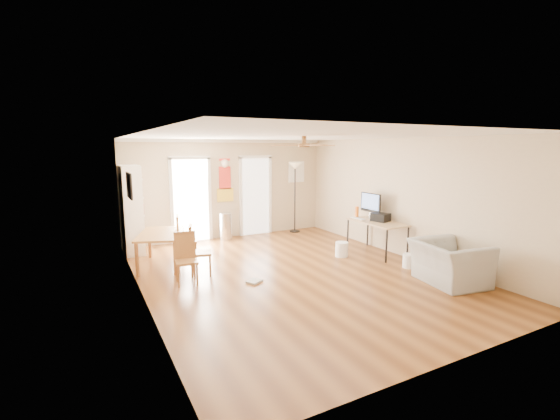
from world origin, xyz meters
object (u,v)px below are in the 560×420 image
dining_chair_right_a (187,238)px  wastebasket_b (409,261)px  bookshelf (132,210)px  torchiere_lamp (295,198)px  dining_chair_right_b (201,250)px  computer_desk (376,238)px  trash_can (226,226)px  dining_table (162,249)px  dining_chair_near (186,259)px  printer (380,217)px  wastebasket_a (342,249)px  armchair (449,263)px

dining_chair_right_a → wastebasket_b: dining_chair_right_a is taller
bookshelf → wastebasket_b: size_ratio=7.19×
bookshelf → torchiere_lamp: bearing=-11.0°
dining_chair_right_b → computer_desk: bearing=-79.5°
dining_chair_right_b → computer_desk: dining_chair_right_b is taller
bookshelf → dining_chair_right_a: bearing=-66.3°
trash_can → torchiere_lamp: 2.17m
dining_table → wastebasket_b: 5.02m
dining_chair_right_b → dining_chair_near: 0.52m
computer_desk → printer: printer is taller
computer_desk → wastebasket_b: computer_desk is taller
dining_chair_right_b → wastebasket_a: bearing=-78.3°
bookshelf → computer_desk: 5.60m
dining_table → computer_desk: 4.70m
dining_chair_near → armchair: (4.11, -2.16, -0.08)m
computer_desk → armchair: size_ratio=1.20×
bookshelf → wastebasket_b: bookshelf is taller
dining_chair_near → dining_table: bearing=105.4°
dining_table → wastebasket_a: bearing=-18.1°
bookshelf → dining_table: 1.52m
torchiere_lamp → wastebasket_b: bearing=-84.7°
torchiere_lamp → printer: size_ratio=5.48×
bookshelf → printer: (4.98, -2.67, -0.17)m
wastebasket_a → armchair: (0.64, -2.26, 0.21)m
bookshelf → wastebasket_a: 4.82m
trash_can → wastebasket_a: bearing=-57.7°
dining_chair_near → printer: 4.43m
trash_can → computer_desk: size_ratio=0.51×
computer_desk → armchair: (-0.20, -2.10, 0.01)m
dining_chair_right_b → dining_table: bearing=47.2°
bookshelf → printer: 5.65m
dining_chair_right_a → computer_desk: 4.21m
printer → dining_chair_right_b: bearing=157.7°
dining_chair_right_b → printer: size_ratio=2.64×
bookshelf → dining_chair_right_a: bookshelf is taller
bookshelf → dining_chair_right_b: bearing=-80.8°
dining_table → computer_desk: computer_desk is taller
dining_chair_right_a → trash_can: 2.01m
dining_chair_right_a → printer: (4.05, -1.43, 0.35)m
printer → bookshelf: bearing=135.5°
trash_can → wastebasket_a: (1.73, -2.73, -0.19)m
dining_chair_near → wastebasket_a: dining_chair_near is taller
wastebasket_a → printer: bearing=-9.6°
torchiere_lamp → computer_desk: torchiere_lamp is taller
computer_desk → wastebasket_a: (-0.85, 0.16, -0.21)m
dining_chair_right_a → dining_chair_right_b: 1.01m
dining_chair_right_b → wastebasket_b: (3.82, -1.54, -0.34)m
dining_table → torchiere_lamp: bearing=20.4°
dining_chair_near → computer_desk: dining_chair_near is taller
dining_table → wastebasket_a: dining_table is taller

